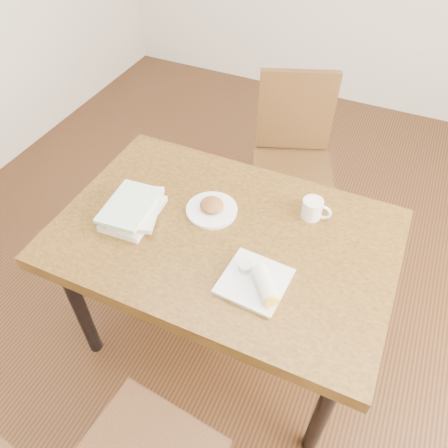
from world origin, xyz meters
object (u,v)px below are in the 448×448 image
at_px(chair_far, 293,151).
at_px(coffee_mug, 313,208).
at_px(plate_scone, 212,208).
at_px(book_stack, 134,210).
at_px(table, 224,247).
at_px(plate_burrito, 258,282).

bearing_deg(chair_far, coffee_mug, -67.74).
xyz_separation_m(plate_scone, book_stack, (-0.27, -0.15, 0.01)).
bearing_deg(table, chair_far, 89.00).
bearing_deg(chair_far, plate_scone, -97.76).
relative_size(table, book_stack, 4.44).
height_order(table, coffee_mug, coffee_mug).
distance_m(plate_scone, book_stack, 0.31).
bearing_deg(book_stack, plate_burrito, -11.69).
height_order(chair_far, plate_scone, chair_far).
distance_m(plate_burrito, book_stack, 0.58).
height_order(coffee_mug, book_stack, coffee_mug).
bearing_deg(table, plate_scone, 137.38).
xyz_separation_m(table, book_stack, (-0.36, -0.06, 0.11)).
bearing_deg(table, coffee_mug, 39.08).
distance_m(table, plate_burrito, 0.29).
bearing_deg(coffee_mug, plate_burrito, -100.16).
bearing_deg(book_stack, table, 9.54).
distance_m(chair_far, coffee_mug, 0.74).
height_order(table, book_stack, book_stack).
height_order(chair_far, coffee_mug, chair_far).
relative_size(plate_burrito, book_stack, 0.80).
distance_m(chair_far, plate_burrito, 1.09).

